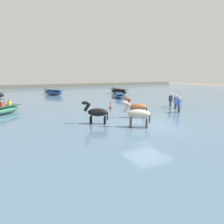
# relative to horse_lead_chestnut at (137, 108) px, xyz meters

# --- Properties ---
(ground_plane) EXTENTS (120.00, 120.00, 0.00)m
(ground_plane) POSITION_rel_horse_lead_chestnut_xyz_m (-0.52, -1.90, -1.10)
(ground_plane) COLOR #84755B
(water_surface) EXTENTS (90.00, 90.00, 0.37)m
(water_surface) POSITION_rel_horse_lead_chestnut_xyz_m (-0.52, 8.10, -0.91)
(water_surface) COLOR slate
(water_surface) RESTS_ON ground
(horse_lead_chestnut) EXTENTS (1.54, 1.26, 1.85)m
(horse_lead_chestnut) POSITION_rel_horse_lead_chestnut_xyz_m (0.00, 0.00, 0.00)
(horse_lead_chestnut) COLOR brown
(horse_lead_chestnut) RESTS_ON ground
(horse_trailing_black) EXTENTS (1.54, 1.12, 1.79)m
(horse_trailing_black) POSITION_rel_horse_lead_chestnut_xyz_m (-3.23, -0.28, -0.04)
(horse_trailing_black) COLOR black
(horse_trailing_black) RESTS_ON ground
(horse_flank_pinto) EXTENTS (1.56, 1.29, 1.88)m
(horse_flank_pinto) POSITION_rel_horse_lead_chestnut_xyz_m (-1.46, -2.14, 0.02)
(horse_flank_pinto) COLOR beige
(horse_flank_pinto) RESTS_ON ground
(boat_far_inshore) EXTENTS (2.39, 3.45, 0.61)m
(boat_far_inshore) POSITION_rel_horse_lead_chestnut_xyz_m (5.08, 11.03, -0.43)
(boat_far_inshore) COLOR #28518E
(boat_far_inshore) RESTS_ON water_surface
(boat_mid_outer) EXTENTS (2.98, 4.10, 0.93)m
(boat_mid_outer) POSITION_rel_horse_lead_chestnut_xyz_m (-1.86, 19.22, -0.34)
(boat_mid_outer) COLOR #28518E
(boat_mid_outer) RESTS_ON water_surface
(boat_distant_west) EXTENTS (2.80, 2.76, 1.09)m
(boat_distant_west) POSITION_rel_horse_lead_chestnut_xyz_m (-8.42, 6.03, -0.41)
(boat_distant_west) COLOR #337556
(boat_distant_west) RESTS_ON water_surface
(boat_far_offshore) EXTENTS (1.50, 4.23, 0.93)m
(boat_far_offshore) POSITION_rel_horse_lead_chestnut_xyz_m (7.69, 15.73, -0.33)
(boat_far_offshore) COLOR black
(boat_far_offshore) RESTS_ON water_surface
(person_onlooker_left) EXTENTS (0.35, 0.25, 1.63)m
(person_onlooker_left) POSITION_rel_horse_lead_chestnut_xyz_m (5.30, 1.40, -0.23)
(person_onlooker_left) COLOR #383842
(person_onlooker_left) RESTS_ON ground
(person_wading_close) EXTENTS (0.33, 0.22, 1.63)m
(person_wading_close) POSITION_rel_horse_lead_chestnut_xyz_m (5.78, 2.52, -0.23)
(person_wading_close) COLOR #383842
(person_wading_close) RESTS_ON ground
(person_wading_mid) EXTENTS (0.36, 0.26, 1.63)m
(person_wading_mid) POSITION_rel_horse_lead_chestnut_xyz_m (4.18, -0.03, -0.23)
(person_wading_mid) COLOR #383842
(person_wading_mid) RESTS_ON ground
(channel_buoy) EXTENTS (0.30, 0.30, 0.69)m
(channel_buoy) POSITION_rel_horse_lead_chestnut_xyz_m (0.14, 4.20, -0.57)
(channel_buoy) COLOR #E54C1E
(channel_buoy) RESTS_ON water_surface
(far_shoreline) EXTENTS (80.00, 2.40, 1.21)m
(far_shoreline) POSITION_rel_horse_lead_chestnut_xyz_m (-0.52, 38.29, -0.49)
(far_shoreline) COLOR #706B5B
(far_shoreline) RESTS_ON ground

